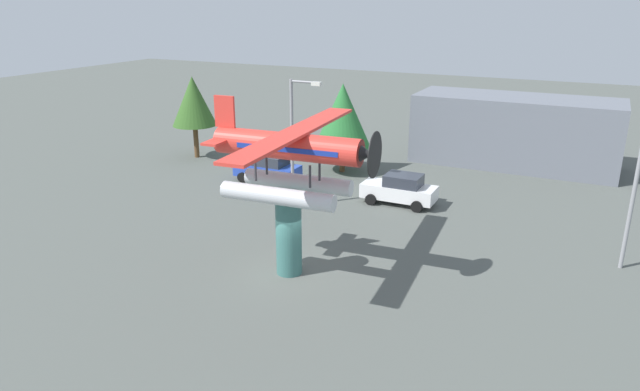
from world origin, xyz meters
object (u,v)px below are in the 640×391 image
display_pedestal (289,235)px  tree_west (193,101)px  streetlight_primary (295,134)px  floatplane_monument (290,158)px  car_near_blue (268,168)px  storefront_building (515,131)px  car_mid_white (400,189)px  tree_east (343,117)px

display_pedestal → tree_west: 20.79m
streetlight_primary → floatplane_monument: bearing=-63.0°
car_near_blue → storefront_building: size_ratio=0.31×
streetlight_primary → tree_west: bearing=151.7°
display_pedestal → storefront_building: 22.78m
car_near_blue → car_mid_white: (8.98, -0.42, 0.00)m
car_near_blue → tree_west: 8.97m
display_pedestal → floatplane_monument: floatplane_monument is taller
tree_east → car_mid_white: bearing=-39.0°
car_mid_white → tree_east: (-5.63, 4.56, 2.86)m
tree_east → floatplane_monument: bearing=-73.9°
floatplane_monument → tree_east: (-4.34, 15.03, -1.36)m
car_near_blue → car_mid_white: same height
storefront_building → tree_west: size_ratio=2.30×
display_pedestal → tree_east: size_ratio=0.58×
car_mid_white → tree_east: size_ratio=0.70×
car_near_blue → tree_west: bearing=-19.8°
storefront_building → tree_west: tree_west is taller
car_near_blue → storefront_building: bearing=-140.4°
floatplane_monument → car_near_blue: size_ratio=2.49×
streetlight_primary → storefront_building: 17.53m
tree_west → streetlight_primary: bearing=-28.3°
streetlight_primary → tree_east: 7.68m
car_mid_white → streetlight_primary: size_ratio=0.59×
display_pedestal → storefront_building: bearing=75.0°
car_near_blue → storefront_building: storefront_building is taller
floatplane_monument → streetlight_primary: size_ratio=1.46×
streetlight_primary → tree_west: 13.37m
tree_west → display_pedestal: bearing=-41.7°
tree_east → car_near_blue: bearing=-128.9°
storefront_building → car_mid_white: bearing=-111.2°
display_pedestal → streetlight_primary: 8.61m
car_near_blue → tree_west: (-7.86, 2.83, 3.27)m
car_near_blue → tree_east: tree_east is taller
car_near_blue → streetlight_primary: size_ratio=0.59×
tree_east → storefront_building: bearing=34.6°
display_pedestal → streetlight_primary: (-3.64, 7.40, 2.48)m
car_mid_white → storefront_building: size_ratio=0.31×
display_pedestal → car_mid_white: bearing=82.3°
car_mid_white → floatplane_monument: bearing=83.0°
storefront_building → tree_east: 12.34m
car_mid_white → car_near_blue: bearing=-2.7°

